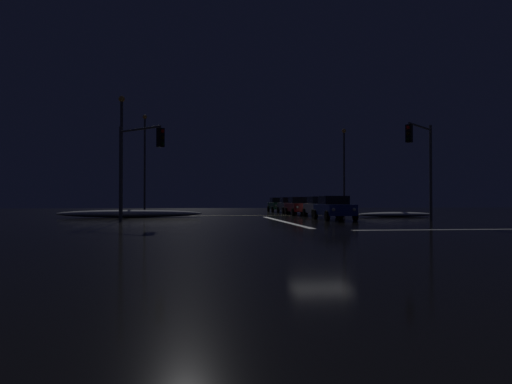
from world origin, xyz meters
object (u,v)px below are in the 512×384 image
Objects in this scene: sedan_green at (279,205)px; traffic_signal_nw at (138,155)px; traffic_signal_ne at (422,153)px; streetlamp_left_far at (145,157)px; streetlamp_right_far at (344,164)px; sedan_blue at (334,208)px; sedan_gray at (290,205)px; sedan_red at (300,206)px; sedan_white at (320,207)px; streetlamp_left_near at (121,147)px.

traffic_signal_nw is at bearing -116.60° from sedan_green.
traffic_signal_ne is 0.61× the size of streetlamp_left_far.
sedan_blue is at bearing -108.64° from streetlamp_right_far.
traffic_signal_ne is (4.69, -19.15, 3.40)m from sedan_gray.
sedan_blue is at bearing 153.15° from traffic_signal_ne.
traffic_signal_nw is at bearing -123.17° from sedan_gray.
streetlamp_right_far reaches higher than traffic_signal_nw.
sedan_green is 0.43× the size of streetlamp_left_far.
traffic_signal_ne reaches higher than sedan_gray.
streetlamp_right_far is (6.73, 9.10, 4.34)m from sedan_red.
streetlamp_left_near is (-14.62, -1.64, 4.18)m from sedan_white.
sedan_green is at bearing 92.06° from sedan_gray.
streetlamp_left_far reaches higher than traffic_signal_nw.
streetlamp_left_near is at bearing -173.59° from sedan_white.
streetlamp_left_near is at bearing 161.63° from traffic_signal_ne.
sedan_red is 16.27m from streetlamp_left_near.
sedan_gray is at bearing 56.83° from traffic_signal_nw.
sedan_red is 1.00× the size of sedan_green.
streetlamp_left_near is at bearing 106.11° from traffic_signal_nw.
streetlamp_left_far reaches higher than sedan_white.
streetlamp_right_far is (20.85, 0.00, -0.55)m from streetlamp_left_far.
sedan_blue and sedan_white have the same top height.
sedan_white is 0.49× the size of streetlamp_right_far.
sedan_red is at bearing -90.14° from sedan_green.
sedan_white and sedan_gray have the same top height.
sedan_gray is at bearing 87.84° from sedan_red.
traffic_signal_ne is 1.08× the size of traffic_signal_nw.
sedan_gray is 19.69m from streetlamp_left_near.
sedan_blue is 1.00× the size of sedan_red.
streetlamp_right_far reaches higher than sedan_gray.
streetlamp_right_far is at bearing 37.50° from streetlamp_left_near.
sedan_gray is 0.76× the size of traffic_signal_nw.
streetlamp_right_far is at bearing 0.00° from streetlamp_left_far.
streetlamp_right_far is at bearing -18.76° from sedan_green.
sedan_white is 0.43× the size of streetlamp_left_far.
sedan_red is 1.00× the size of sedan_gray.
streetlamp_right_far reaches higher than streetlamp_left_near.
sedan_green is (0.03, 11.38, 0.00)m from sedan_red.
sedan_blue is 16.68m from sedan_gray.
sedan_green is at bearing 161.24° from streetlamp_right_far.
streetlamp_left_far reaches higher than streetlamp_left_near.
streetlamp_right_far is at bearing 66.52° from sedan_white.
streetlamp_left_near is (-14.35, -12.83, 4.18)m from sedan_gray.
sedan_green is at bearing 9.14° from streetlamp_left_far.
sedan_red and sedan_green have the same top height.
streetlamp_right_far is at bearing 53.51° from sedan_red.
sedan_gray is 0.49× the size of streetlamp_right_far.
streetlamp_left_far reaches higher than sedan_gray.
sedan_gray is (-0.27, 11.18, 0.00)m from sedan_white.
streetlamp_right_far is at bearing 49.56° from traffic_signal_nw.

